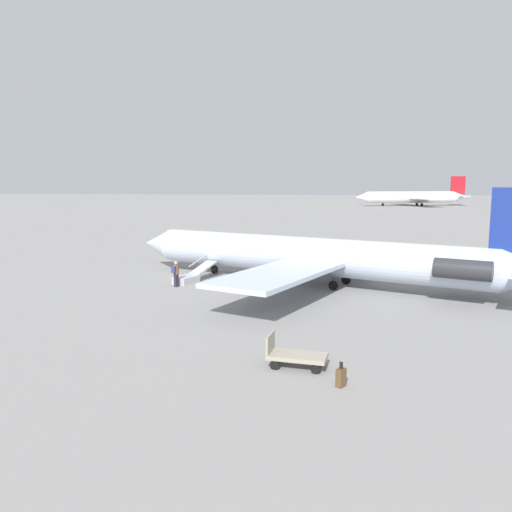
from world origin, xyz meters
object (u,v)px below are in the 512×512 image
luggage_cart (294,355)px  airplane_taxiing_distant (414,197)px  suitcase (341,377)px  airplane_main (320,256)px  passenger (176,272)px  boarding_stairs (190,277)px

luggage_cart → airplane_taxiing_distant: bearing=-93.1°
airplane_taxiing_distant → suitcase: size_ratio=42.16×
luggage_cart → suitcase: luggage_cart is taller
airplane_main → passenger: airplane_main is taller
boarding_stairs → suitcase: 19.81m
airplane_taxiing_distant → boarding_stairs: bearing=57.3°
airplane_taxiing_distant → passenger: airplane_taxiing_distant is taller
passenger → luggage_cart: bearing=-124.6°
airplane_main → boarding_stairs: (9.05, 0.49, -1.62)m
airplane_taxiing_distant → passenger: bearing=57.3°
boarding_stairs → luggage_cart: boarding_stairs is taller
luggage_cart → suitcase: (-1.73, 1.59, -0.13)m
airplane_main → boarding_stairs: airplane_main is taller
airplane_main → airplane_taxiing_distant: airplane_taxiing_distant is taller
boarding_stairs → suitcase: size_ratio=4.66×
airplane_taxiing_distant → suitcase: 152.13m
airplane_main → suitcase: (-1.29, 17.38, -1.67)m
boarding_stairs → suitcase: bearing=-126.8°
airplane_main → airplane_taxiing_distant: (-25.67, -132.76, 0.83)m
airplane_main → luggage_cart: airplane_main is taller
boarding_stairs → passenger: 1.82m
airplane_main → luggage_cart: (0.44, 15.80, -1.54)m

